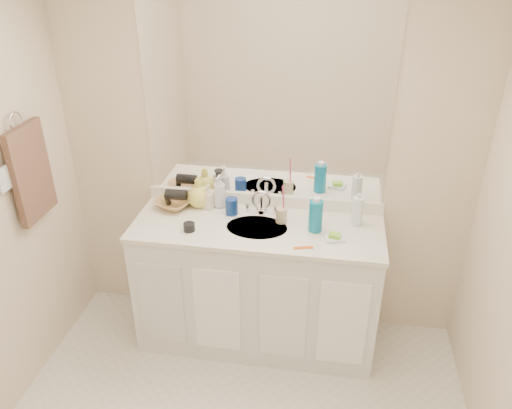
{
  "coord_description": "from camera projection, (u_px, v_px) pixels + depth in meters",
  "views": [
    {
      "loc": [
        0.41,
        -1.54,
        2.42
      ],
      "look_at": [
        0.0,
        0.97,
        1.05
      ],
      "focal_mm": 35.0,
      "sensor_mm": 36.0,
      "label": 1
    }
  ],
  "objects": [
    {
      "name": "wicker_basket",
      "position": [
        174.0,
        203.0,
        3.21
      ],
      "size": [
        0.29,
        0.29,
        0.06
      ],
      "primitive_type": "imported",
      "rotation": [
        0.0,
        0.0,
        -0.3
      ],
      "color": "#B78649",
      "rests_on": "countertop"
    },
    {
      "name": "countertop",
      "position": [
        257.0,
        228.0,
        3.02
      ],
      "size": [
        1.52,
        0.57,
        0.03
      ],
      "primitive_type": "cube",
      "color": "white",
      "rests_on": "vanity_cabinet"
    },
    {
      "name": "hair_dryer",
      "position": [
        176.0,
        195.0,
        3.18
      ],
      "size": [
        0.13,
        0.07,
        0.07
      ],
      "primitive_type": "cylinder",
      "rotation": [
        0.0,
        1.57,
        0.01
      ],
      "color": "black",
      "rests_on": "wicker_basket"
    },
    {
      "name": "soap_dish",
      "position": [
        335.0,
        238.0,
        2.87
      ],
      "size": [
        0.13,
        0.12,
        0.01
      ],
      "primitive_type": "cube",
      "rotation": [
        0.0,
        0.0,
        0.26
      ],
      "color": "silver",
      "rests_on": "countertop"
    },
    {
      "name": "clear_pump_bottle",
      "position": [
        357.0,
        211.0,
        2.98
      ],
      "size": [
        0.08,
        0.08,
        0.18
      ],
      "primitive_type": "cylinder",
      "rotation": [
        0.0,
        0.0,
        0.21
      ],
      "color": "white",
      "rests_on": "countertop"
    },
    {
      "name": "green_soap",
      "position": [
        335.0,
        236.0,
        2.87
      ],
      "size": [
        0.07,
        0.06,
        0.02
      ],
      "primitive_type": "cube",
      "rotation": [
        0.0,
        0.0,
        -0.16
      ],
      "color": "#83C931",
      "rests_on": "soap_dish"
    },
    {
      "name": "switch_plate",
      "position": [
        4.0,
        179.0,
        2.61
      ],
      "size": [
        0.01,
        0.08,
        0.13
      ],
      "primitive_type": "cube",
      "color": "white",
      "rests_on": "wall_left"
    },
    {
      "name": "vanity_cabinet",
      "position": [
        257.0,
        286.0,
        3.23
      ],
      "size": [
        1.5,
        0.55,
        0.85
      ],
      "primitive_type": "cube",
      "color": "silver",
      "rests_on": "floor"
    },
    {
      "name": "wall_back",
      "position": [
        264.0,
        159.0,
        3.1
      ],
      "size": [
        2.6,
        0.02,
        2.4
      ],
      "primitive_type": "cube",
      "color": "beige",
      "rests_on": "floor"
    },
    {
      "name": "toothbrush",
      "position": [
        283.0,
        200.0,
        2.98
      ],
      "size": [
        0.02,
        0.04,
        0.2
      ],
      "primitive_type": "cylinder",
      "rotation": [
        0.14,
        0.0,
        -0.3
      ],
      "color": "#E03B72",
      "rests_on": "tan_cup"
    },
    {
      "name": "soap_bottle_yellow",
      "position": [
        199.0,
        193.0,
        3.19
      ],
      "size": [
        0.19,
        0.19,
        0.19
      ],
      "primitive_type": "imported",
      "rotation": [
        0.0,
        0.0,
        -0.31
      ],
      "color": "#E2DB57",
      "rests_on": "countertop"
    },
    {
      "name": "dark_jar",
      "position": [
        189.0,
        227.0,
        2.95
      ],
      "size": [
        0.07,
        0.07,
        0.05
      ],
      "primitive_type": "cylinder",
      "rotation": [
        0.0,
        0.0,
        0.0
      ],
      "color": "black",
      "rests_on": "countertop"
    },
    {
      "name": "hand_towel",
      "position": [
        31.0,
        173.0,
        2.8
      ],
      "size": [
        0.04,
        0.32,
        0.55
      ],
      "primitive_type": "cube",
      "color": "#473026",
      "rests_on": "towel_ring"
    },
    {
      "name": "orange_comb",
      "position": [
        303.0,
        248.0,
        2.79
      ],
      "size": [
        0.11,
        0.05,
        0.0
      ],
      "primitive_type": "cube",
      "rotation": [
        0.0,
        0.0,
        0.28
      ],
      "color": "#F05819",
      "rests_on": "countertop"
    },
    {
      "name": "towel_ring",
      "position": [
        16.0,
        121.0,
        2.66
      ],
      "size": [
        0.01,
        0.11,
        0.11
      ],
      "primitive_type": "torus",
      "rotation": [
        0.0,
        1.57,
        0.0
      ],
      "color": "silver",
      "rests_on": "wall_left"
    },
    {
      "name": "sink_basin",
      "position": [
        257.0,
        229.0,
        3.0
      ],
      "size": [
        0.37,
        0.37,
        0.02
      ],
      "primitive_type": "cylinder",
      "color": "#B6AA9F",
      "rests_on": "countertop"
    },
    {
      "name": "faucet",
      "position": [
        261.0,
        205.0,
        3.13
      ],
      "size": [
        0.02,
        0.02,
        0.11
      ],
      "primitive_type": "cylinder",
      "color": "silver",
      "rests_on": "countertop"
    },
    {
      "name": "mouthwash_bottle",
      "position": [
        316.0,
        216.0,
        2.92
      ],
      "size": [
        0.1,
        0.1,
        0.19
      ],
      "primitive_type": "cylinder",
      "rotation": [
        0.0,
        0.0,
        0.28
      ],
      "color": "#0C719A",
      "rests_on": "countertop"
    },
    {
      "name": "backsplash",
      "position": [
        264.0,
        200.0,
        3.22
      ],
      "size": [
        1.52,
        0.03,
        0.08
      ],
      "primitive_type": "cube",
      "color": "white",
      "rests_on": "countertop"
    },
    {
      "name": "mirror",
      "position": [
        265.0,
        103.0,
        2.93
      ],
      "size": [
        1.48,
        0.01,
        1.2
      ],
      "primitive_type": "cube",
      "color": "white",
      "rests_on": "wall_back"
    },
    {
      "name": "soap_bottle_white",
      "position": [
        220.0,
        191.0,
        3.17
      ],
      "size": [
        0.09,
        0.09,
        0.22
      ],
      "primitive_type": "imported",
      "rotation": [
        0.0,
        0.0,
        -0.1
      ],
      "color": "silver",
      "rests_on": "countertop"
    },
    {
      "name": "blue_mug",
      "position": [
        232.0,
        206.0,
        3.12
      ],
      "size": [
        0.08,
        0.08,
        0.11
      ],
      "primitive_type": "cylinder",
      "rotation": [
        0.0,
        0.0,
        0.0
      ],
      "color": "navy",
      "rests_on": "countertop"
    },
    {
      "name": "soap_bottle_cream",
      "position": [
        208.0,
        197.0,
        3.18
      ],
      "size": [
        0.09,
        0.09,
        0.16
      ],
      "primitive_type": "imported",
      "rotation": [
        0.0,
        0.0,
        -0.32
      ],
      "color": "beige",
      "rests_on": "countertop"
    },
    {
      "name": "tan_cup",
      "position": [
        281.0,
        215.0,
        3.03
      ],
      "size": [
        0.08,
        0.08,
        0.09
      ],
      "primitive_type": "cylinder",
      "rotation": [
        0.0,
        0.0,
        -0.27
      ],
      "color": "#CAB78F",
      "rests_on": "countertop"
    }
  ]
}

